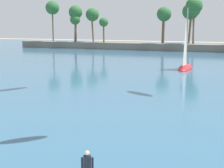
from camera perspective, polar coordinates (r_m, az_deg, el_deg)
The scene contains 4 objects.
sea at distance 72.76m, azimuth 14.15°, elevation 3.98°, with size 220.00×117.48×0.06m, color #33607F.
palm_headland at distance 91.14m, azimuth 14.81°, elevation 7.74°, with size 104.03×6.50×13.20m.
person_at_waterline at distance 15.85m, azimuth -3.98°, elevation -13.24°, with size 0.52×0.31×1.67m.
sailboat_mid_bay at distance 55.47m, azimuth 11.70°, elevation 3.29°, with size 2.07×6.83×9.90m.
Camera 1 is at (7.10, -5.95, 7.10)m, focal length 56.97 mm.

